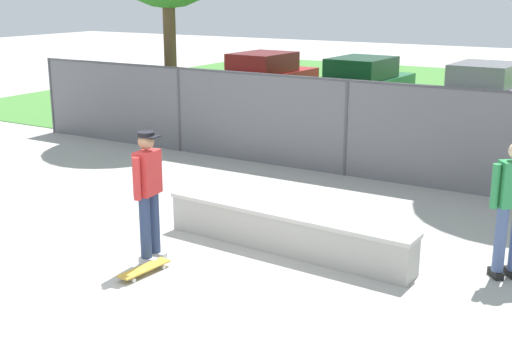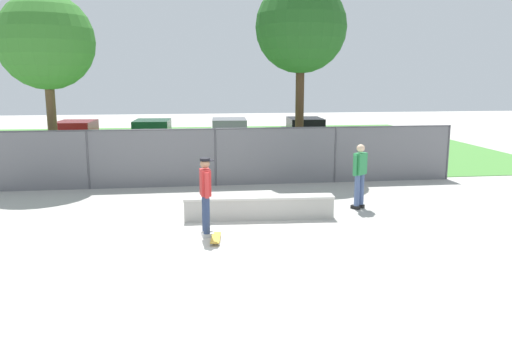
{
  "view_description": "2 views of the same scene",
  "coord_description": "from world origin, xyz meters",
  "px_view_note": "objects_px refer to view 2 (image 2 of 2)",
  "views": [
    {
      "loc": [
        5.16,
        -6.09,
        3.65
      ],
      "look_at": [
        0.47,
        1.78,
        1.17
      ],
      "focal_mm": 46.87,
      "sensor_mm": 36.0,
      "label": 1
    },
    {
      "loc": [
        -0.83,
        -10.66,
        3.65
      ],
      "look_at": [
        0.89,
        2.34,
        1.19
      ],
      "focal_mm": 35.25,
      "sensor_mm": 36.0,
      "label": 2
    }
  ],
  "objects_px": {
    "concrete_ledge": "(259,207)",
    "bystander": "(360,173)",
    "car_red": "(77,139)",
    "skateboarder": "(206,193)",
    "car_silver": "(229,135)",
    "car_green": "(153,137)",
    "car_black": "(305,134)",
    "skateboard": "(216,238)",
    "tree_near_left": "(46,42)",
    "tree_near_right": "(301,28)"
  },
  "relations": [
    {
      "from": "skateboarder",
      "to": "concrete_ledge",
      "type": "bearing_deg",
      "value": 42.55
    },
    {
      "from": "tree_near_left",
      "to": "car_green",
      "type": "height_order",
      "value": "tree_near_left"
    },
    {
      "from": "skateboarder",
      "to": "tree_near_left",
      "type": "distance_m",
      "value": 9.52
    },
    {
      "from": "car_green",
      "to": "bystander",
      "type": "xyz_separation_m",
      "value": [
        6.4,
        -10.82,
        0.17
      ]
    },
    {
      "from": "tree_near_left",
      "to": "tree_near_right",
      "type": "xyz_separation_m",
      "value": [
        8.91,
        0.36,
        0.61
      ]
    },
    {
      "from": "tree_near_right",
      "to": "skateboarder",
      "type": "bearing_deg",
      "value": -117.06
    },
    {
      "from": "concrete_ledge",
      "to": "tree_near_left",
      "type": "xyz_separation_m",
      "value": [
        -6.52,
        5.8,
        4.49
      ]
    },
    {
      "from": "skateboarder",
      "to": "car_black",
      "type": "distance_m",
      "value": 14.04
    },
    {
      "from": "car_green",
      "to": "tree_near_left",
      "type": "bearing_deg",
      "value": -118.14
    },
    {
      "from": "skateboard",
      "to": "tree_near_left",
      "type": "xyz_separation_m",
      "value": [
        -5.3,
        7.48,
        4.72
      ]
    },
    {
      "from": "skateboard",
      "to": "tree_near_right",
      "type": "height_order",
      "value": "tree_near_right"
    },
    {
      "from": "skateboard",
      "to": "bystander",
      "type": "distance_m",
      "value": 4.84
    },
    {
      "from": "skateboard",
      "to": "tree_near_right",
      "type": "bearing_deg",
      "value": 65.26
    },
    {
      "from": "car_silver",
      "to": "tree_near_right",
      "type": "bearing_deg",
      "value": -67.88
    },
    {
      "from": "car_silver",
      "to": "car_red",
      "type": "bearing_deg",
      "value": -176.96
    },
    {
      "from": "car_green",
      "to": "car_red",
      "type": "bearing_deg",
      "value": -177.27
    },
    {
      "from": "bystander",
      "to": "concrete_ledge",
      "type": "bearing_deg",
      "value": -167.4
    },
    {
      "from": "skateboard",
      "to": "car_red",
      "type": "xyz_separation_m",
      "value": [
        -5.69,
        12.99,
        0.77
      ]
    },
    {
      "from": "skateboarder",
      "to": "tree_near_right",
      "type": "bearing_deg",
      "value": 62.94
    },
    {
      "from": "tree_near_left",
      "to": "skateboarder",
      "type": "bearing_deg",
      "value": -54.3
    },
    {
      "from": "skateboarder",
      "to": "car_black",
      "type": "relative_size",
      "value": 0.43
    },
    {
      "from": "tree_near_right",
      "to": "car_red",
      "type": "xyz_separation_m",
      "value": [
        -9.3,
        5.15,
        -4.57
      ]
    },
    {
      "from": "skateboarder",
      "to": "car_silver",
      "type": "bearing_deg",
      "value": 83.14
    },
    {
      "from": "concrete_ledge",
      "to": "skateboard",
      "type": "xyz_separation_m",
      "value": [
        -1.22,
        -1.68,
        -0.23
      ]
    },
    {
      "from": "skateboard",
      "to": "tree_near_left",
      "type": "bearing_deg",
      "value": 125.32
    },
    {
      "from": "tree_near_left",
      "to": "tree_near_right",
      "type": "height_order",
      "value": "tree_near_right"
    },
    {
      "from": "skateboard",
      "to": "skateboarder",
      "type": "bearing_deg",
      "value": 117.45
    },
    {
      "from": "tree_near_left",
      "to": "car_green",
      "type": "xyz_separation_m",
      "value": [
        3.03,
        5.67,
        -3.96
      ]
    },
    {
      "from": "concrete_ledge",
      "to": "bystander",
      "type": "height_order",
      "value": "bystander"
    },
    {
      "from": "car_black",
      "to": "bystander",
      "type": "relative_size",
      "value": 2.36
    },
    {
      "from": "concrete_ledge",
      "to": "bystander",
      "type": "xyz_separation_m",
      "value": [
        2.92,
        0.65,
        0.71
      ]
    },
    {
      "from": "tree_near_left",
      "to": "car_green",
      "type": "bearing_deg",
      "value": 61.86
    },
    {
      "from": "car_red",
      "to": "car_silver",
      "type": "bearing_deg",
      "value": 3.04
    },
    {
      "from": "skateboarder",
      "to": "tree_near_left",
      "type": "bearing_deg",
      "value": 125.7
    },
    {
      "from": "car_red",
      "to": "tree_near_right",
      "type": "bearing_deg",
      "value": -28.99
    },
    {
      "from": "skateboarder",
      "to": "car_green",
      "type": "bearing_deg",
      "value": 99.19
    },
    {
      "from": "car_green",
      "to": "skateboard",
      "type": "bearing_deg",
      "value": -80.23
    },
    {
      "from": "skateboarder",
      "to": "tree_near_left",
      "type": "height_order",
      "value": "tree_near_left"
    },
    {
      "from": "skateboarder",
      "to": "tree_near_right",
      "type": "distance_m",
      "value": 9.45
    },
    {
      "from": "concrete_ledge",
      "to": "skateboard",
      "type": "bearing_deg",
      "value": -125.94
    },
    {
      "from": "tree_near_right",
      "to": "car_silver",
      "type": "height_order",
      "value": "tree_near_right"
    },
    {
      "from": "tree_near_right",
      "to": "car_green",
      "type": "distance_m",
      "value": 9.15
    },
    {
      "from": "skateboard",
      "to": "car_silver",
      "type": "relative_size",
      "value": 0.19
    },
    {
      "from": "concrete_ledge",
      "to": "car_red",
      "type": "height_order",
      "value": "car_red"
    },
    {
      "from": "skateboard",
      "to": "bystander",
      "type": "relative_size",
      "value": 0.45
    },
    {
      "from": "skateboard",
      "to": "car_silver",
      "type": "distance_m",
      "value": 13.45
    },
    {
      "from": "car_green",
      "to": "car_black",
      "type": "bearing_deg",
      "value": 1.81
    },
    {
      "from": "skateboarder",
      "to": "tree_near_right",
      "type": "height_order",
      "value": "tree_near_right"
    },
    {
      "from": "car_silver",
      "to": "bystander",
      "type": "xyz_separation_m",
      "value": [
        2.77,
        -11.03,
        0.17
      ]
    },
    {
      "from": "skateboarder",
      "to": "car_silver",
      "type": "height_order",
      "value": "skateboarder"
    }
  ]
}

